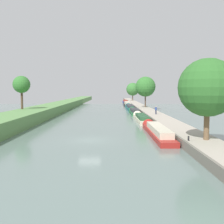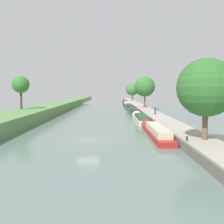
{
  "view_description": "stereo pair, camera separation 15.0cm",
  "coord_description": "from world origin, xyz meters",
  "px_view_note": "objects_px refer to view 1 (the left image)",
  "views": [
    {
      "loc": [
        2.58,
        -30.0,
        5.7
      ],
      "look_at": [
        2.48,
        26.95,
        1.0
      ],
      "focal_mm": 42.66,
      "sensor_mm": 36.0,
      "label": 1
    },
    {
      "loc": [
        2.73,
        -30.0,
        5.7
      ],
      "look_at": [
        2.48,
        26.95,
        1.0
      ],
      "focal_mm": 42.66,
      "sensor_mm": 36.0,
      "label": 2
    }
  ],
  "objects_px": {
    "narrowboat_black": "(128,104)",
    "person_walking": "(156,110)",
    "narrowboat_green": "(135,111)",
    "narrowboat_blue": "(126,102)",
    "mooring_bollard_near": "(189,138)",
    "mooring_bollard_far": "(129,100)",
    "narrowboat_red": "(157,131)",
    "narrowboat_teal": "(130,107)",
    "narrowboat_cream": "(142,118)"
  },
  "relations": [
    {
      "from": "narrowboat_teal",
      "to": "mooring_bollard_near",
      "type": "relative_size",
      "value": 36.57
    },
    {
      "from": "narrowboat_red",
      "to": "narrowboat_blue",
      "type": "bearing_deg",
      "value": 90.01
    },
    {
      "from": "mooring_bollard_near",
      "to": "narrowboat_teal",
      "type": "bearing_deg",
      "value": 92.06
    },
    {
      "from": "narrowboat_teal",
      "to": "mooring_bollard_far",
      "type": "xyz_separation_m",
      "value": [
        1.98,
        41.55,
        0.49
      ]
    },
    {
      "from": "narrowboat_cream",
      "to": "narrowboat_black",
      "type": "height_order",
      "value": "narrowboat_black"
    },
    {
      "from": "narrowboat_black",
      "to": "mooring_bollard_near",
      "type": "relative_size",
      "value": 34.81
    },
    {
      "from": "narrowboat_black",
      "to": "mooring_bollard_far",
      "type": "distance_m",
      "value": 24.67
    },
    {
      "from": "narrowboat_teal",
      "to": "narrowboat_green",
      "type": "bearing_deg",
      "value": -89.88
    },
    {
      "from": "narrowboat_green",
      "to": "mooring_bollard_far",
      "type": "relative_size",
      "value": 27.96
    },
    {
      "from": "narrowboat_blue",
      "to": "mooring_bollard_far",
      "type": "relative_size",
      "value": 36.76
    },
    {
      "from": "narrowboat_cream",
      "to": "narrowboat_black",
      "type": "distance_m",
      "value": 47.65
    },
    {
      "from": "narrowboat_teal",
      "to": "narrowboat_black",
      "type": "distance_m",
      "value": 16.95
    },
    {
      "from": "narrowboat_red",
      "to": "narrowboat_cream",
      "type": "relative_size",
      "value": 1.07
    },
    {
      "from": "narrowboat_cream",
      "to": "person_walking",
      "type": "bearing_deg",
      "value": 48.69
    },
    {
      "from": "narrowboat_teal",
      "to": "mooring_bollard_near",
      "type": "xyz_separation_m",
      "value": [
        1.98,
        -55.09,
        0.49
      ]
    },
    {
      "from": "narrowboat_teal",
      "to": "narrowboat_blue",
      "type": "distance_m",
      "value": 33.32
    },
    {
      "from": "narrowboat_black",
      "to": "narrowboat_red",
      "type": "bearing_deg",
      "value": -89.87
    },
    {
      "from": "narrowboat_blue",
      "to": "person_walking",
      "type": "bearing_deg",
      "value": -86.95
    },
    {
      "from": "narrowboat_green",
      "to": "narrowboat_black",
      "type": "bearing_deg",
      "value": 89.8
    },
    {
      "from": "narrowboat_red",
      "to": "person_walking",
      "type": "bearing_deg",
      "value": 80.94
    },
    {
      "from": "narrowboat_green",
      "to": "narrowboat_black",
      "type": "xyz_separation_m",
      "value": [
        0.11,
        32.51,
        0.09
      ]
    },
    {
      "from": "narrowboat_blue",
      "to": "person_walking",
      "type": "relative_size",
      "value": 9.96
    },
    {
      "from": "person_walking",
      "to": "narrowboat_black",
      "type": "bearing_deg",
      "value": 94.36
    },
    {
      "from": "mooring_bollard_near",
      "to": "mooring_bollard_far",
      "type": "height_order",
      "value": "same"
    },
    {
      "from": "narrowboat_black",
      "to": "narrowboat_blue",
      "type": "relative_size",
      "value": 0.95
    },
    {
      "from": "narrowboat_cream",
      "to": "narrowboat_black",
      "type": "xyz_separation_m",
      "value": [
        0.06,
        47.65,
        0.11
      ]
    },
    {
      "from": "narrowboat_cream",
      "to": "narrowboat_green",
      "type": "xyz_separation_m",
      "value": [
        -0.05,
        15.14,
        0.02
      ]
    },
    {
      "from": "narrowboat_black",
      "to": "person_walking",
      "type": "bearing_deg",
      "value": -85.64
    },
    {
      "from": "narrowboat_blue",
      "to": "mooring_bollard_far",
      "type": "xyz_separation_m",
      "value": [
        1.69,
        8.22,
        0.42
      ]
    },
    {
      "from": "person_walking",
      "to": "narrowboat_blue",
      "type": "bearing_deg",
      "value": 93.05
    },
    {
      "from": "narrowboat_cream",
      "to": "narrowboat_teal",
      "type": "height_order",
      "value": "narrowboat_teal"
    },
    {
      "from": "narrowboat_black",
      "to": "narrowboat_teal",
      "type": "bearing_deg",
      "value": -90.5
    },
    {
      "from": "narrowboat_red",
      "to": "narrowboat_green",
      "type": "bearing_deg",
      "value": 90.48
    },
    {
      "from": "narrowboat_red",
      "to": "mooring_bollard_far",
      "type": "relative_size",
      "value": 34.92
    },
    {
      "from": "person_walking",
      "to": "mooring_bollard_near",
      "type": "xyz_separation_m",
      "value": [
        -1.51,
        -28.26,
        -0.65
      ]
    },
    {
      "from": "narrowboat_green",
      "to": "narrowboat_blue",
      "type": "relative_size",
      "value": 0.76
    },
    {
      "from": "narrowboat_blue",
      "to": "narrowboat_green",
      "type": "bearing_deg",
      "value": -90.29
    },
    {
      "from": "narrowboat_red",
      "to": "mooring_bollard_far",
      "type": "xyz_separation_m",
      "value": [
        1.68,
        88.39,
        0.53
      ]
    },
    {
      "from": "narrowboat_cream",
      "to": "person_walking",
      "type": "xyz_separation_m",
      "value": [
        3.41,
        3.88,
        1.21
      ]
    },
    {
      "from": "narrowboat_green",
      "to": "mooring_bollard_far",
      "type": "xyz_separation_m",
      "value": [
        1.94,
        57.11,
        0.54
      ]
    },
    {
      "from": "narrowboat_blue",
      "to": "narrowboat_black",
      "type": "bearing_deg",
      "value": -90.48
    },
    {
      "from": "narrowboat_green",
      "to": "narrowboat_black",
      "type": "height_order",
      "value": "narrowboat_black"
    },
    {
      "from": "narrowboat_teal",
      "to": "person_walking",
      "type": "bearing_deg",
      "value": -82.59
    },
    {
      "from": "narrowboat_blue",
      "to": "mooring_bollard_near",
      "type": "relative_size",
      "value": 36.76
    },
    {
      "from": "mooring_bollard_near",
      "to": "narrowboat_red",
      "type": "bearing_deg",
      "value": 101.53
    },
    {
      "from": "narrowboat_black",
      "to": "person_walking",
      "type": "height_order",
      "value": "person_walking"
    },
    {
      "from": "narrowboat_green",
      "to": "mooring_bollard_near",
      "type": "distance_m",
      "value": 39.58
    },
    {
      "from": "narrowboat_blue",
      "to": "mooring_bollard_near",
      "type": "height_order",
      "value": "narrowboat_blue"
    },
    {
      "from": "narrowboat_black",
      "to": "mooring_bollard_far",
      "type": "bearing_deg",
      "value": 85.75
    },
    {
      "from": "narrowboat_teal",
      "to": "person_walking",
      "type": "height_order",
      "value": "person_walking"
    }
  ]
}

